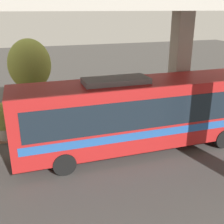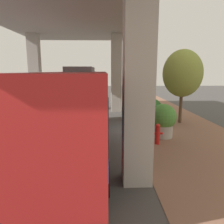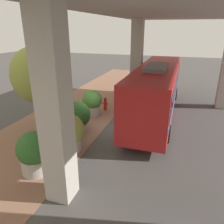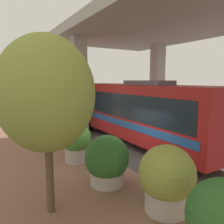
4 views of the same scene
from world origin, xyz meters
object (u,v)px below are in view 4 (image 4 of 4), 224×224
Objects in this scene: bus at (135,109)px; planter_extra at (167,178)px; fire_hydrant at (78,143)px; planter_middle at (76,142)px; planter_front at (107,161)px; street_tree_near at (46,94)px.

bus reaches higher than planter_extra.
planter_middle is (-0.56, -1.15, 0.44)m from fire_hydrant.
fire_hydrant is at bearing 92.20° from planter_extra.
planter_extra is (0.23, -6.10, 0.47)m from fire_hydrant.
planter_extra reaches higher than planter_front.
bus is 4.06m from fire_hydrant.
street_tree_near reaches higher than planter_extra.
planter_middle is at bearing 57.65° from street_tree_near.
fire_hydrant is 5.91m from street_tree_near.
fire_hydrant is 0.57× the size of planter_front.
fire_hydrant is 0.56× the size of planter_middle.
fire_hydrant is at bearing 64.08° from planter_middle.
planter_front is at bearing 16.14° from street_tree_near.
planter_middle is (-0.14, 2.64, 0.06)m from planter_front.
planter_extra is (0.79, -4.95, 0.04)m from planter_middle.
planter_extra is 0.40× the size of street_tree_near.
planter_front is at bearing 105.95° from planter_extra.
street_tree_near is (-2.08, -3.29, 2.43)m from planter_middle.
street_tree_near is (-2.22, -0.64, 2.50)m from planter_front.
bus is 7.32m from planter_extra.
planter_front is (-4.19, -4.03, -1.14)m from bus.
planter_extra reaches higher than fire_hydrant.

